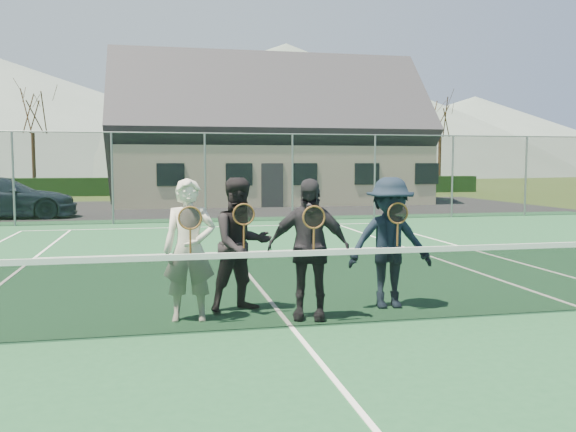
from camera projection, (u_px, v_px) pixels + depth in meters
name	position (u px, v px, depth m)	size (l,w,h in m)	color
ground	(194.00, 209.00, 26.86)	(220.00, 220.00, 0.00)	#2E4318
court_surface	(292.00, 329.00, 7.37)	(30.00, 30.00, 0.02)	#1C4C2B
tarmac_carpark	(100.00, 210.00, 26.02)	(40.00, 12.00, 0.01)	black
hedge_row	(183.00, 186.00, 38.50)	(40.00, 1.20, 1.10)	black
hill_west	(1.00, 117.00, 93.91)	(110.00, 110.00, 18.00)	slate
hill_centre	(286.00, 110.00, 103.13)	(120.00, 120.00, 22.00)	slate
hill_east	(474.00, 135.00, 110.78)	(90.00, 90.00, 14.00)	slate
car_c	(1.00, 198.00, 22.03)	(2.12, 5.21, 1.51)	#1B2837
court_markings	(292.00, 328.00, 7.37)	(11.03, 23.83, 0.01)	white
tennis_net	(292.00, 286.00, 7.33)	(11.68, 0.08, 1.10)	slate
perimeter_fence	(205.00, 177.00, 20.39)	(30.07, 0.07, 3.02)	slate
clubhouse	(267.00, 124.00, 31.24)	(15.60, 8.20, 7.70)	beige
tree_b	(32.00, 101.00, 37.14)	(3.20, 3.20, 7.77)	#321E12
tree_c	(212.00, 104.00, 39.43)	(3.20, 3.20, 7.77)	#351F13
tree_d	(359.00, 107.00, 41.52)	(3.20, 3.20, 7.77)	#3C2515
tree_e	(441.00, 109.00, 42.77)	(3.20, 3.20, 7.77)	#392215
player_a	(189.00, 250.00, 7.66)	(0.70, 0.54, 1.80)	beige
player_b	(241.00, 245.00, 8.17)	(1.04, 0.91, 1.80)	black
player_c	(308.00, 249.00, 7.76)	(1.14, 0.76, 1.80)	#242328
player_d	(390.00, 243.00, 8.36)	(1.22, 0.77, 1.80)	black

